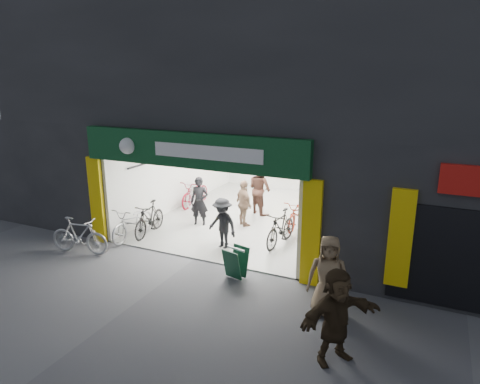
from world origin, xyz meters
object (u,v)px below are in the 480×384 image
Objects in this scene: parked_bike at (79,236)px; sandwich_board at (236,262)px; bike_left_front at (133,222)px; pedestrian_near at (328,276)px; bike_right_front at (281,228)px.

sandwich_board is at bearing -93.58° from parked_bike.
sandwich_board is (4.63, 0.48, -0.11)m from parked_bike.
parked_bike reaches higher than sandwich_board.
pedestrian_near is (6.45, -1.82, 0.36)m from bike_left_front.
bike_right_front is at bearing 15.89° from bike_left_front.
bike_left_front is 4.51m from bike_right_front.
pedestrian_near reaches higher than parked_bike.
pedestrian_near is at bearing -49.27° from bike_right_front.
bike_right_front reaches higher than sandwich_board.
parked_bike is 7.09m from pedestrian_near.
parked_bike is (-0.62, -1.58, 0.01)m from bike_left_front.
pedestrian_near is at bearing -101.50° from parked_bike.
bike_right_front is 2.31× the size of sandwich_board.
bike_right_front is at bearing -68.78° from parked_bike.
bike_right_front reaches higher than bike_left_front.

